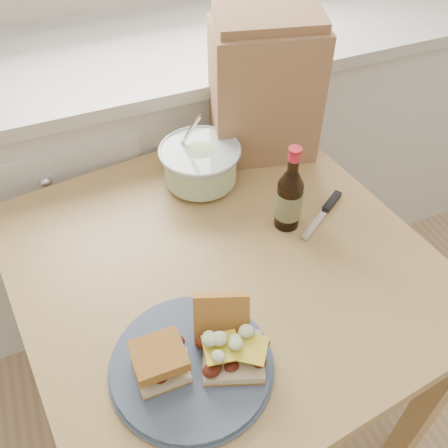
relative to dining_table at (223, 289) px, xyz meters
name	(u,v)px	position (x,y,z in m)	size (l,w,h in m)	color
cabinet_run	(185,155)	(0.16, 0.77, -0.18)	(2.50, 0.64, 0.94)	silver
dining_table	(223,289)	(0.00, 0.00, 0.00)	(1.02, 1.02, 0.76)	tan
plate	(191,365)	(-0.16, -0.23, 0.12)	(0.31, 0.31, 0.02)	#44546F
sandwich_left	(160,362)	(-0.22, -0.23, 0.17)	(0.10, 0.09, 0.07)	beige
sandwich_right	(229,341)	(-0.08, -0.23, 0.17)	(0.14, 0.19, 0.10)	beige
coleslaw_bowl	(200,166)	(0.05, 0.28, 0.17)	(0.21, 0.21, 0.21)	silver
beer_bottle	(289,198)	(0.19, 0.05, 0.20)	(0.06, 0.06, 0.23)	black
knife	(328,207)	(0.32, 0.06, 0.12)	(0.17, 0.12, 0.01)	silver
paper_bag	(265,92)	(0.27, 0.36, 0.30)	(0.28, 0.18, 0.37)	#987149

